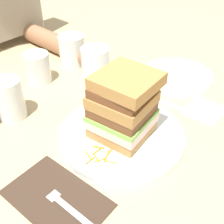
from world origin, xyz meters
name	(u,v)px	position (x,y,z in m)	size (l,w,h in m)	color
ground_plane	(126,134)	(0.00, 0.00, 0.00)	(3.00, 3.00, 0.00)	tan
main_plate	(123,136)	(-0.02, 0.00, 0.01)	(0.26, 0.26, 0.01)	white
sandwich	(124,107)	(-0.01, 0.00, 0.08)	(0.12, 0.12, 0.14)	#A87A42
carrot_shred_0	(90,161)	(-0.12, -0.01, 0.02)	(0.00, 0.00, 0.02)	orange
carrot_shred_1	(108,154)	(-0.08, -0.02, 0.02)	(0.00, 0.00, 0.03)	orange
carrot_shred_2	(98,147)	(-0.08, 0.01, 0.02)	(0.00, 0.00, 0.02)	orange
carrot_shred_3	(88,155)	(-0.11, 0.01, 0.02)	(0.00, 0.00, 0.03)	orange
carrot_shred_4	(110,162)	(-0.09, -0.04, 0.02)	(0.00, 0.00, 0.02)	orange
carrot_shred_5	(107,156)	(-0.09, -0.02, 0.02)	(0.00, 0.00, 0.03)	orange
carrot_shred_6	(96,158)	(-0.10, -0.01, 0.02)	(0.00, 0.00, 0.02)	orange
carrot_shred_7	(97,152)	(-0.09, 0.00, 0.02)	(0.00, 0.00, 0.02)	orange
carrot_shred_8	(100,160)	(-0.10, -0.02, 0.02)	(0.00, 0.00, 0.02)	orange
carrot_shred_9	(134,111)	(0.06, 0.03, 0.02)	(0.00, 0.00, 0.02)	orange
carrot_shred_10	(143,107)	(0.08, 0.02, 0.02)	(0.00, 0.00, 0.02)	orange
carrot_shred_11	(150,114)	(0.07, -0.01, 0.02)	(0.00, 0.00, 0.02)	orange
carrot_shred_12	(136,112)	(0.06, 0.02, 0.02)	(0.00, 0.00, 0.02)	orange
carrot_shred_13	(143,109)	(0.08, 0.01, 0.02)	(0.00, 0.00, 0.03)	orange
carrot_shred_14	(137,111)	(0.06, 0.02, 0.02)	(0.00, 0.00, 0.03)	orange
napkin_dark	(57,198)	(-0.20, -0.01, 0.00)	(0.11, 0.18, 0.00)	#38281E
fork	(66,205)	(-0.20, -0.04, 0.00)	(0.02, 0.17, 0.00)	silver
knife	(170,105)	(0.15, -0.02, 0.00)	(0.04, 0.20, 0.00)	silver
juice_glass	(96,68)	(0.11, 0.20, 0.04)	(0.07, 0.07, 0.10)	white
empty_tumbler_1	(38,68)	(0.01, 0.31, 0.04)	(0.07, 0.07, 0.08)	silver
empty_tumbler_2	(9,99)	(-0.12, 0.23, 0.05)	(0.06, 0.06, 0.09)	silver
empty_tumbler_3	(72,50)	(0.14, 0.32, 0.04)	(0.08, 0.08, 0.09)	silver
side_plate	(177,76)	(0.27, 0.04, 0.01)	(0.19, 0.19, 0.01)	white
napkin_pink	(204,110)	(0.19, -0.09, 0.00)	(0.09, 0.08, 0.00)	pink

